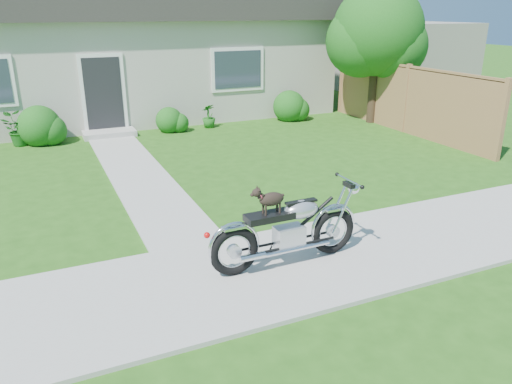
{
  "coord_description": "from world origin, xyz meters",
  "views": [
    {
      "loc": [
        -3.34,
        -5.36,
        3.3
      ],
      "look_at": [
        -0.48,
        1.0,
        0.75
      ],
      "focal_mm": 35.0,
      "sensor_mm": 36.0,
      "label": 1
    }
  ],
  "objects_px": {
    "house": "(133,46)",
    "motorcycle_with_dog": "(289,229)",
    "tree_far": "(367,13)",
    "potted_plant_right": "(209,116)",
    "tree_near": "(382,35)",
    "fence": "(406,99)",
    "potted_plant_left": "(17,129)"
  },
  "relations": [
    {
      "from": "potted_plant_right",
      "to": "fence",
      "type": "bearing_deg",
      "value": -29.67
    },
    {
      "from": "fence",
      "to": "potted_plant_left",
      "type": "distance_m",
      "value": 10.47
    },
    {
      "from": "potted_plant_right",
      "to": "motorcycle_with_dog",
      "type": "xyz_separation_m",
      "value": [
        -1.82,
        -8.53,
        0.2
      ]
    },
    {
      "from": "fence",
      "to": "tree_near",
      "type": "distance_m",
      "value": 2.15
    },
    {
      "from": "house",
      "to": "motorcycle_with_dog",
      "type": "height_order",
      "value": "house"
    },
    {
      "from": "fence",
      "to": "tree_near",
      "type": "height_order",
      "value": "tree_near"
    },
    {
      "from": "potted_plant_left",
      "to": "tree_near",
      "type": "bearing_deg",
      "value": -8.11
    },
    {
      "from": "fence",
      "to": "motorcycle_with_dog",
      "type": "distance_m",
      "value": 8.85
    },
    {
      "from": "fence",
      "to": "potted_plant_right",
      "type": "bearing_deg",
      "value": 150.33
    },
    {
      "from": "potted_plant_left",
      "to": "potted_plant_right",
      "type": "xyz_separation_m",
      "value": [
        5.16,
        0.0,
        -0.08
      ]
    },
    {
      "from": "tree_near",
      "to": "tree_far",
      "type": "bearing_deg",
      "value": 62.68
    },
    {
      "from": "potted_plant_left",
      "to": "fence",
      "type": "bearing_deg",
      "value": -15.53
    },
    {
      "from": "tree_far",
      "to": "potted_plant_right",
      "type": "height_order",
      "value": "tree_far"
    },
    {
      "from": "potted_plant_left",
      "to": "potted_plant_right",
      "type": "relative_size",
      "value": 1.23
    },
    {
      "from": "potted_plant_left",
      "to": "motorcycle_with_dog",
      "type": "bearing_deg",
      "value": -68.59
    },
    {
      "from": "tree_near",
      "to": "motorcycle_with_dog",
      "type": "bearing_deg",
      "value": -133.72
    },
    {
      "from": "tree_near",
      "to": "potted_plant_right",
      "type": "xyz_separation_m",
      "value": [
        -4.96,
        1.44,
        -2.26
      ]
    },
    {
      "from": "potted_plant_left",
      "to": "house",
      "type": "bearing_deg",
      "value": 42.37
    },
    {
      "from": "fence",
      "to": "motorcycle_with_dog",
      "type": "xyz_separation_m",
      "value": [
        -6.73,
        -5.73,
        -0.39
      ]
    },
    {
      "from": "tree_far",
      "to": "potted_plant_right",
      "type": "bearing_deg",
      "value": -167.42
    },
    {
      "from": "potted_plant_right",
      "to": "motorcycle_with_dog",
      "type": "distance_m",
      "value": 8.72
    },
    {
      "from": "house",
      "to": "tree_far",
      "type": "xyz_separation_m",
      "value": [
        7.83,
        -2.01,
        1.05
      ]
    },
    {
      "from": "tree_near",
      "to": "potted_plant_left",
      "type": "distance_m",
      "value": 10.45
    },
    {
      "from": "house",
      "to": "potted_plant_right",
      "type": "bearing_deg",
      "value": -68.06
    },
    {
      "from": "tree_near",
      "to": "motorcycle_with_dog",
      "type": "relative_size",
      "value": 1.83
    },
    {
      "from": "house",
      "to": "motorcycle_with_dog",
      "type": "xyz_separation_m",
      "value": [
        -0.43,
        -11.97,
        -1.61
      ]
    },
    {
      "from": "motorcycle_with_dog",
      "to": "tree_far",
      "type": "bearing_deg",
      "value": 49.86
    },
    {
      "from": "fence",
      "to": "potted_plant_left",
      "type": "height_order",
      "value": "fence"
    },
    {
      "from": "tree_far",
      "to": "motorcycle_with_dog",
      "type": "bearing_deg",
      "value": -129.67
    },
    {
      "from": "house",
      "to": "motorcycle_with_dog",
      "type": "relative_size",
      "value": 5.67
    },
    {
      "from": "fence",
      "to": "tree_far",
      "type": "distance_m",
      "value": 5.04
    },
    {
      "from": "fence",
      "to": "motorcycle_with_dog",
      "type": "height_order",
      "value": "fence"
    }
  ]
}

